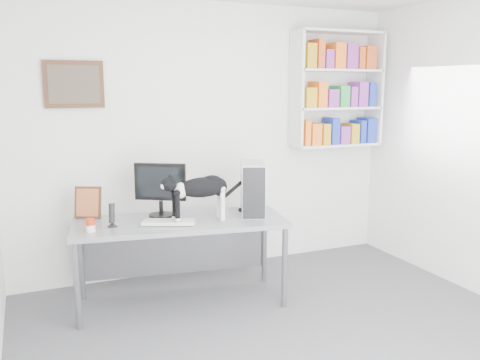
# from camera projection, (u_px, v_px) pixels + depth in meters

# --- Properties ---
(room) EXTENTS (4.01, 4.01, 2.70)m
(room) POSITION_uv_depth(u_px,v_px,m) (313.00, 168.00, 3.35)
(room) COLOR #525357
(room) RESTS_ON ground
(bookshelf) EXTENTS (1.03, 0.28, 1.24)m
(bookshelf) POSITION_uv_depth(u_px,v_px,m) (337.00, 89.00, 5.47)
(bookshelf) COLOR silver
(bookshelf) RESTS_ON room
(wall_art) EXTENTS (0.52, 0.04, 0.42)m
(wall_art) POSITION_uv_depth(u_px,v_px,m) (74.00, 84.00, 4.53)
(wall_art) COLOR #4A2717
(wall_art) RESTS_ON room
(desk) EXTENTS (1.89, 0.97, 0.75)m
(desk) POSITION_uv_depth(u_px,v_px,m) (181.00, 262.00, 4.42)
(desk) COLOR gray
(desk) RESTS_ON room
(monitor) EXTENTS (0.50, 0.42, 0.49)m
(monitor) POSITION_uv_depth(u_px,v_px,m) (161.00, 189.00, 4.45)
(monitor) COLOR black
(monitor) RESTS_ON desk
(keyboard) EXTENTS (0.47, 0.32, 0.03)m
(keyboard) POSITION_uv_depth(u_px,v_px,m) (169.00, 222.00, 4.23)
(keyboard) COLOR beige
(keyboard) RESTS_ON desk
(pc_tower) EXTENTS (0.36, 0.50, 0.46)m
(pc_tower) POSITION_uv_depth(u_px,v_px,m) (252.00, 188.00, 4.57)
(pc_tower) COLOR #B1B1B6
(pc_tower) RESTS_ON desk
(speaker) EXTENTS (0.12, 0.12, 0.20)m
(speaker) POSITION_uv_depth(u_px,v_px,m) (112.00, 215.00, 4.14)
(speaker) COLOR black
(speaker) RESTS_ON desk
(leaning_print) EXTENTS (0.25, 0.18, 0.29)m
(leaning_print) POSITION_uv_depth(u_px,v_px,m) (88.00, 202.00, 4.41)
(leaning_print) COLOR #4A2717
(leaning_print) RESTS_ON desk
(soup_can) EXTENTS (0.09, 0.09, 0.11)m
(soup_can) POSITION_uv_depth(u_px,v_px,m) (90.00, 225.00, 4.01)
(soup_can) COLOR #B12B0F
(soup_can) RESTS_ON desk
(cat) EXTENTS (0.66, 0.19, 0.40)m
(cat) POSITION_uv_depth(u_px,v_px,m) (201.00, 199.00, 4.27)
(cat) COLOR black
(cat) RESTS_ON desk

